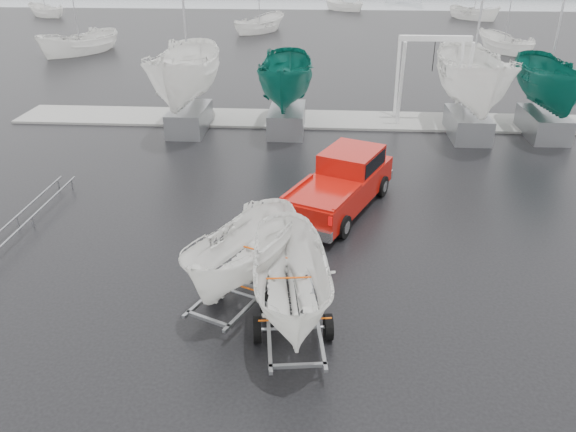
{
  "coord_description": "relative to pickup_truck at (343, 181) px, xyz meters",
  "views": [
    {
      "loc": [
        0.29,
        -14.08,
        8.2
      ],
      "look_at": [
        -0.66,
        -0.1,
        1.2
      ],
      "focal_mm": 35.0,
      "sensor_mm": 36.0,
      "label": 1
    }
  ],
  "objects": [
    {
      "name": "keelboat_2",
      "position": [
        5.78,
        7.83,
        3.56
      ],
      "size": [
        2.83,
        3.2,
        11.01
      ],
      "color": "gray",
      "rests_on": "ground"
    },
    {
      "name": "moored_boat_4",
      "position": [
        -32.62,
        47.9,
        -0.93
      ],
      "size": [
        3.12,
        3.1,
        10.93
      ],
      "rotation": [
        0.0,
        0.0,
        4.11
      ],
      "color": "white",
      "rests_on": "ground"
    },
    {
      "name": "moored_boat_6",
      "position": [
        1.15,
        56.03,
        -0.93
      ],
      "size": [
        2.96,
        2.95,
        10.78
      ],
      "rotation": [
        0.0,
        0.0,
        4.08
      ],
      "color": "white",
      "rests_on": "ground"
    },
    {
      "name": "moored_boat_0",
      "position": [
        -19.79,
        26.35,
        -0.94
      ],
      "size": [
        3.79,
        3.82,
        11.65
      ],
      "rotation": [
        0.0,
        0.0,
        5.76
      ],
      "color": "white",
      "rests_on": "ground"
    },
    {
      "name": "mast_rack_0",
      "position": [
        -9.96,
        -2.17,
        -0.59
      ],
      "size": [
        0.56,
        6.5,
        0.06
      ],
      "rotation": [
        0.0,
        0.0,
        1.57
      ],
      "color": "gray",
      "rests_on": "ground"
    },
    {
      "name": "moored_boat_1",
      "position": [
        -7.12,
        38.11,
        -0.94
      ],
      "size": [
        3.5,
        3.52,
        11.33
      ],
      "rotation": [
        0.0,
        0.0,
        2.56
      ],
      "color": "white",
      "rests_on": "ground"
    },
    {
      "name": "keelboat_0",
      "position": [
        -6.98,
        7.83,
        3.51
      ],
      "size": [
        2.79,
        3.2,
        10.97
      ],
      "color": "gray",
      "rests_on": "ground"
    },
    {
      "name": "ground_plane",
      "position": [
        -0.96,
        -3.17,
        -0.94
      ],
      "size": [
        120.0,
        120.0,
        0.0
      ],
      "primitive_type": "plane",
      "color": "black",
      "rests_on": "ground"
    },
    {
      "name": "keelboat_1",
      "position": [
        -2.43,
        8.03,
        2.89
      ],
      "size": [
        2.42,
        3.2,
        7.52
      ],
      "color": "gray",
      "rests_on": "ground"
    },
    {
      "name": "keelboat_3",
      "position": [
        9.23,
        8.13,
        2.86
      ],
      "size": [
        2.4,
        3.2,
        10.57
      ],
      "color": "gray",
      "rests_on": "ground"
    },
    {
      "name": "pickup_truck",
      "position": [
        0.0,
        0.0,
        0.0
      ],
      "size": [
        3.88,
        5.7,
        1.8
      ],
      "rotation": [
        0.0,
        0.0,
        -0.42
      ],
      "color": "#9B0E08",
      "rests_on": "ground"
    },
    {
      "name": "boat_hoist",
      "position": [
        4.3,
        9.83,
        1.73
      ],
      "size": [
        3.3,
        2.18,
        4.12
      ],
      "color": "silver",
      "rests_on": "ground"
    },
    {
      "name": "trailer_parked",
      "position": [
        -1.27,
        -6.91,
        1.81
      ],
      "size": [
        1.94,
        3.72,
        5.08
      ],
      "rotation": [
        0.0,
        0.0,
        0.13
      ],
      "color": "gray",
      "rests_on": "ground"
    },
    {
      "name": "moored_boat_2",
      "position": [
        13.2,
        29.19,
        -0.93
      ],
      "size": [
        2.99,
        3.02,
        10.98
      ],
      "rotation": [
        0.0,
        0.0,
        3.57
      ],
      "color": "white",
      "rests_on": "ground"
    },
    {
      "name": "moored_boat_3",
      "position": [
        15.27,
        48.78,
        -0.94
      ],
      "size": [
        3.38,
        3.38,
        11.14
      ],
      "rotation": [
        0.0,
        0.0,
        0.74
      ],
      "color": "white",
      "rests_on": "ground"
    },
    {
      "name": "trailer_hitched",
      "position": [
        -2.52,
        -5.65,
        1.65
      ],
      "size": [
        2.54,
        3.77,
        4.76
      ],
      "rotation": [
        0.0,
        0.0,
        -0.42
      ],
      "color": "gray",
      "rests_on": "ground"
    },
    {
      "name": "dock",
      "position": [
        -0.96,
        9.83,
        -0.89
      ],
      "size": [
        30.0,
        3.0,
        0.12
      ],
      "primitive_type": "cube",
      "color": "gray",
      "rests_on": "ground"
    }
  ]
}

